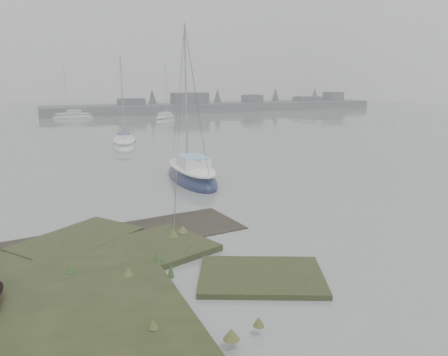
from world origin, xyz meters
The scene contains 6 objects.
ground centered at (0.00, 30.00, 0.00)m, with size 160.00×160.00×0.00m, color slate.
far_shoreline centered at (26.84, 61.90, 0.85)m, with size 60.00×8.00×4.15m.
sailboat_main centered at (2.85, 11.99, 0.28)m, with size 2.48×6.60×9.16m.
sailboat_white centered at (1.77, 25.44, 0.25)m, with size 2.98×5.98×8.07m.
sailboat_far_b centered at (11.14, 45.59, 0.26)m, with size 4.94×6.03×8.40m.
sailboat_far_c centered at (0.45, 56.57, 0.25)m, with size 5.83×2.70×7.91m.
Camera 1 is at (-5.09, -10.58, 5.55)m, focal length 35.00 mm.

